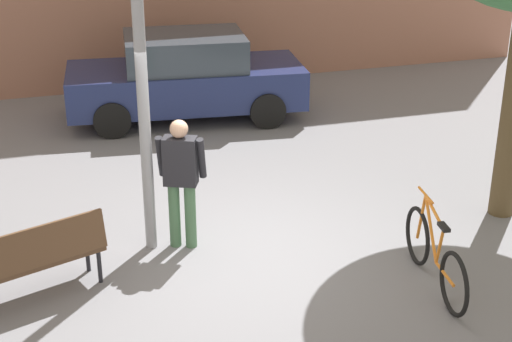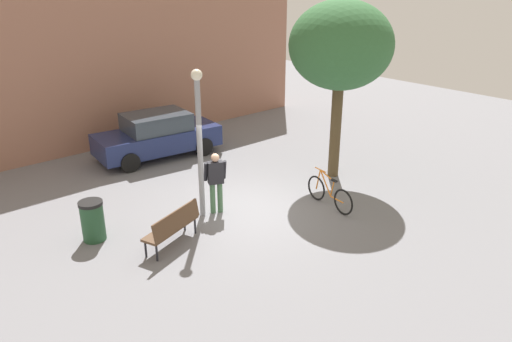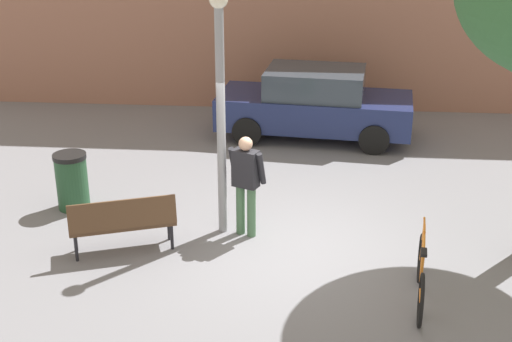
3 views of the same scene
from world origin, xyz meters
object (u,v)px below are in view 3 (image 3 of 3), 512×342
at_px(park_bench, 123,221).
at_px(trash_bin, 72,181).
at_px(lamppost, 220,97).
at_px(bicycle_orange, 421,276).
at_px(parked_car_navy, 315,104).
at_px(person_by_lamppost, 246,179).

xyz_separation_m(park_bench, trash_bin, (-1.29, 1.51, -0.04)).
relative_size(lamppost, trash_bin, 3.86).
distance_m(bicycle_orange, parked_car_navy, 6.71).
relative_size(lamppost, park_bench, 2.32).
height_order(person_by_lamppost, park_bench, person_by_lamppost).
xyz_separation_m(parked_car_navy, trash_bin, (-4.16, -4.03, -0.27)).
bearing_deg(park_bench, bicycle_orange, -13.03).
xyz_separation_m(person_by_lamppost, parked_car_navy, (1.07, 4.79, -0.19)).
height_order(person_by_lamppost, bicycle_orange, person_by_lamppost).
distance_m(lamppost, trash_bin, 3.29).
bearing_deg(trash_bin, person_by_lamppost, -13.87).
relative_size(person_by_lamppost, parked_car_navy, 0.38).
relative_size(parked_car_navy, trash_bin, 4.35).
bearing_deg(parked_car_navy, trash_bin, -135.93).
bearing_deg(parked_car_navy, person_by_lamppost, -102.57).
bearing_deg(trash_bin, lamppost, -13.84).
distance_m(park_bench, parked_car_navy, 6.24).
height_order(lamppost, parked_car_navy, lamppost).
distance_m(lamppost, bicycle_orange, 3.93).
distance_m(lamppost, person_by_lamppost, 1.36).
xyz_separation_m(bicycle_orange, parked_car_navy, (-1.45, 6.54, 0.39)).
bearing_deg(person_by_lamppost, park_bench, -157.39).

